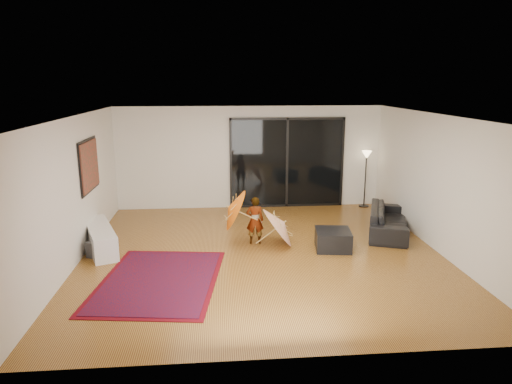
{
  "coord_description": "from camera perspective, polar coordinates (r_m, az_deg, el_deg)",
  "views": [
    {
      "loc": [
        -0.86,
        -8.43,
        3.33
      ],
      "look_at": [
        -0.07,
        0.67,
        1.1
      ],
      "focal_mm": 32.0,
      "sensor_mm": 36.0,
      "label": 1
    }
  ],
  "objects": [
    {
      "name": "sofa",
      "position": [
        10.65,
        16.26,
        -3.38
      ],
      "size": [
        1.45,
        2.18,
        0.59
      ],
      "primitive_type": "imported",
      "rotation": [
        0.0,
        0.0,
        1.22
      ],
      "color": "black",
      "rests_on": "floor"
    },
    {
      "name": "wall_back",
      "position": [
        12.12,
        -0.81,
        4.32
      ],
      "size": [
        7.0,
        0.0,
        7.0
      ],
      "primitive_type": "plane",
      "rotation": [
        1.57,
        0.0,
        0.0
      ],
      "color": "silver",
      "rests_on": "floor"
    },
    {
      "name": "sliding_door",
      "position": [
        12.22,
        3.89,
        3.66
      ],
      "size": [
        3.06,
        0.07,
        2.4
      ],
      "color": "black",
      "rests_on": "wall_back"
    },
    {
      "name": "child",
      "position": [
        9.51,
        -0.14,
        -3.56
      ],
      "size": [
        0.38,
        0.26,
        1.01
      ],
      "primitive_type": "imported",
      "rotation": [
        0.0,
        0.0,
        3.08
      ],
      "color": "#999999",
      "rests_on": "floor"
    },
    {
      "name": "persian_rug",
      "position": [
        8.11,
        -12.0,
        -10.75
      ],
      "size": [
        2.28,
        2.95,
        0.02
      ],
      "rotation": [
        0.0,
        0.0,
        -0.13
      ],
      "color": "#5B0711",
      "rests_on": "floor"
    },
    {
      "name": "wall_front",
      "position": [
        5.38,
        4.64,
        -7.92
      ],
      "size": [
        7.0,
        0.0,
        7.0
      ],
      "primitive_type": "plane",
      "rotation": [
        -1.57,
        0.0,
        0.0
      ],
      "color": "silver",
      "rests_on": "floor"
    },
    {
      "name": "parasol_orange",
      "position": [
        9.37,
        -3.47,
        -2.39
      ],
      "size": [
        0.54,
        0.89,
        0.89
      ],
      "rotation": [
        0.0,
        -1.11,
        0.0
      ],
      "color": "orange",
      "rests_on": "child"
    },
    {
      "name": "painting",
      "position": [
        9.92,
        -20.11,
        3.14
      ],
      "size": [
        0.04,
        1.28,
        1.08
      ],
      "color": "black",
      "rests_on": "wall_left"
    },
    {
      "name": "floor",
      "position": [
        9.1,
        0.83,
        -7.74
      ],
      "size": [
        7.0,
        7.0,
        0.0
      ],
      "primitive_type": "plane",
      "color": "#A8762E",
      "rests_on": "ground"
    },
    {
      "name": "parasol_white",
      "position": [
        9.43,
        3.58,
        -3.73
      ],
      "size": [
        0.73,
        0.96,
        0.99
      ],
      "rotation": [
        0.0,
        0.92,
        0.0
      ],
      "color": "beige",
      "rests_on": "floor"
    },
    {
      "name": "wall_right",
      "position": [
        9.69,
        21.92,
        0.93
      ],
      "size": [
        0.0,
        7.0,
        7.0
      ],
      "primitive_type": "plane",
      "rotation": [
        1.57,
        0.0,
        -1.57
      ],
      "color": "silver",
      "rests_on": "floor"
    },
    {
      "name": "speaker",
      "position": [
        9.46,
        -19.41,
        -6.71
      ],
      "size": [
        0.35,
        0.35,
        0.31
      ],
      "primitive_type": "cube",
      "rotation": [
        0.0,
        0.0,
        -0.34
      ],
      "color": "#424244",
      "rests_on": "floor"
    },
    {
      "name": "media_console",
      "position": [
        9.78,
        -18.9,
        -5.43
      ],
      "size": [
        1.04,
        1.79,
        0.49
      ],
      "primitive_type": "cube",
      "rotation": [
        0.0,
        0.0,
        0.37
      ],
      "color": "white",
      "rests_on": "floor"
    },
    {
      "name": "wall_left",
      "position": [
        9.05,
        -21.78,
        0.09
      ],
      "size": [
        0.0,
        7.0,
        7.0
      ],
      "primitive_type": "plane",
      "rotation": [
        1.57,
        0.0,
        1.57
      ],
      "color": "silver",
      "rests_on": "floor"
    },
    {
      "name": "ceiling",
      "position": [
        8.49,
        0.89,
        9.47
      ],
      "size": [
        7.0,
        7.0,
        0.0
      ],
      "primitive_type": "plane",
      "rotation": [
        3.14,
        0.0,
        0.0
      ],
      "color": "white",
      "rests_on": "wall_back"
    },
    {
      "name": "ottoman",
      "position": [
        9.42,
        9.6,
        -5.9
      ],
      "size": [
        0.78,
        0.78,
        0.4
      ],
      "primitive_type": "cube",
      "rotation": [
        0.0,
        0.0,
        -0.13
      ],
      "color": "black",
      "rests_on": "floor"
    },
    {
      "name": "floor_lamp",
      "position": [
        12.51,
        13.62,
        3.57
      ],
      "size": [
        0.26,
        0.26,
        1.53
      ],
      "color": "black",
      "rests_on": "floor"
    }
  ]
}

